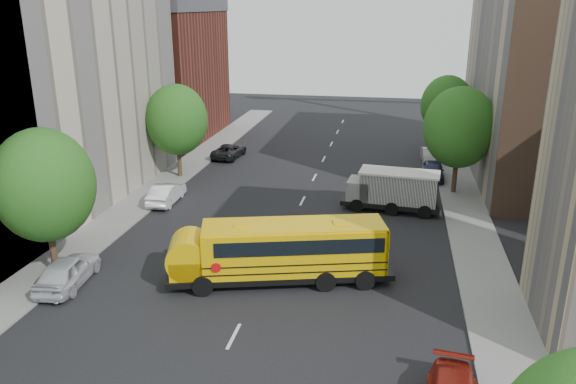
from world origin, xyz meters
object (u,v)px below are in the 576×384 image
(school_bus, at_px, (278,249))
(parked_car_4, at_px, (433,170))
(street_tree_4, at_px, (459,128))
(street_tree_1, at_px, (44,185))
(street_tree_5, at_px, (447,105))
(parked_car_5, at_px, (430,156))
(street_tree_2, at_px, (177,120))
(parked_car_0, at_px, (67,271))
(parked_car_2, at_px, (229,151))
(parked_car_1, at_px, (166,193))
(safari_truck, at_px, (392,190))

(school_bus, relative_size, parked_car_4, 2.70)
(street_tree_4, bearing_deg, street_tree_1, -140.71)
(street_tree_5, relative_size, parked_car_5, 1.91)
(street_tree_2, bearing_deg, parked_car_0, -85.80)
(street_tree_5, bearing_deg, parked_car_0, -123.55)
(parked_car_2, xyz_separation_m, parked_car_4, (18.40, -3.48, 0.09))
(street_tree_4, distance_m, parked_car_2, 21.42)
(parked_car_2, bearing_deg, street_tree_4, 165.71)
(parked_car_1, bearing_deg, street_tree_5, -140.54)
(parked_car_5, bearing_deg, safari_truck, -106.82)
(street_tree_4, height_order, safari_truck, street_tree_4)
(street_tree_5, height_order, parked_car_5, street_tree_5)
(street_tree_2, distance_m, parked_car_4, 21.27)
(parked_car_5, bearing_deg, street_tree_4, -83.92)
(safari_truck, bearing_deg, parked_car_5, 81.73)
(street_tree_4, relative_size, parked_car_0, 1.74)
(parked_car_1, xyz_separation_m, parked_car_4, (19.20, 9.62, 0.02))
(street_tree_2, xyz_separation_m, street_tree_4, (22.00, 0.00, 0.25))
(street_tree_5, bearing_deg, safari_truck, -105.32)
(street_tree_2, relative_size, parked_car_2, 1.64)
(school_bus, xyz_separation_m, safari_truck, (5.58, 11.85, -0.30))
(parked_car_0, bearing_deg, street_tree_4, -142.69)
(street_tree_1, relative_size, street_tree_4, 0.98)
(parked_car_0, height_order, parked_car_5, parked_car_0)
(street_tree_2, relative_size, school_bus, 0.66)
(street_tree_1, relative_size, parked_car_4, 1.82)
(safari_truck, xyz_separation_m, parked_car_1, (-16.01, -1.49, -0.79))
(parked_car_2, bearing_deg, parked_car_5, -170.10)
(street_tree_4, distance_m, parked_car_4, 5.68)
(parked_car_2, bearing_deg, parked_car_4, 174.13)
(street_tree_1, distance_m, street_tree_4, 28.43)
(school_bus, height_order, safari_truck, school_bus)
(safari_truck, height_order, parked_car_1, safari_truck)
(street_tree_4, distance_m, street_tree_5, 12.01)
(parked_car_1, bearing_deg, school_bus, 133.14)
(street_tree_5, distance_m, school_bus, 30.49)
(street_tree_2, bearing_deg, street_tree_4, 0.00)
(school_bus, bearing_deg, street_tree_1, 171.19)
(parked_car_0, bearing_deg, street_tree_2, -91.28)
(street_tree_2, bearing_deg, school_bus, -54.51)
(street_tree_5, distance_m, parked_car_2, 20.85)
(parked_car_0, height_order, parked_car_4, parked_car_0)
(parked_car_0, height_order, parked_car_2, parked_car_0)
(street_tree_5, bearing_deg, street_tree_4, -90.00)
(safari_truck, bearing_deg, street_tree_2, 170.02)
(parked_car_4, bearing_deg, street_tree_2, -169.42)
(school_bus, xyz_separation_m, parked_car_2, (-9.64, 23.47, -1.16))
(street_tree_5, distance_m, parked_car_0, 37.48)
(street_tree_1, relative_size, parked_car_0, 1.70)
(street_tree_1, relative_size, street_tree_5, 1.05)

